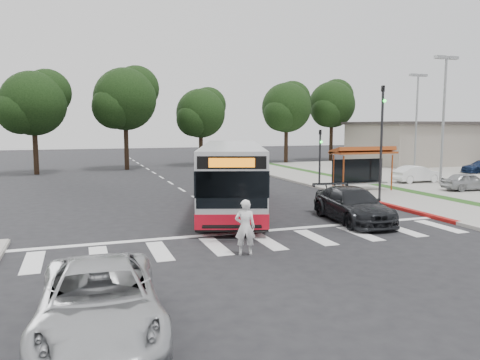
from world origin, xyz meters
name	(u,v)px	position (x,y,z in m)	size (l,w,h in m)	color
ground	(227,217)	(0.00, 0.00, 0.00)	(140.00, 140.00, 0.00)	black
sidewalk_east	(340,186)	(11.00, 8.00, 0.06)	(4.00, 40.00, 0.12)	gray
curb_east	(315,187)	(9.00, 8.00, 0.07)	(0.30, 40.00, 0.15)	#9E9991
curb_east_red	(412,211)	(9.00, -2.00, 0.08)	(0.32, 6.00, 0.15)	maroon
parking_lot	(453,177)	(23.00, 10.00, 0.05)	(18.00, 36.00, 0.10)	gray
commercial_building	(423,144)	(30.00, 22.00, 2.20)	(14.00, 10.00, 4.40)	gray
building_roof_cap	(424,123)	(30.00, 22.00, 4.55)	(14.60, 10.60, 0.30)	#383330
crosswalk_ladder	(267,242)	(0.00, -5.00, 0.01)	(18.00, 2.60, 0.01)	silver
bus_shelter	(362,156)	(10.80, 5.10, 2.35)	(4.20, 1.60, 2.86)	#994019
traffic_signal_ne_tall	(382,133)	(9.60, 1.49, 3.88)	(0.18, 0.37, 6.50)	black
traffic_signal_ne_short	(320,151)	(9.60, 8.49, 2.48)	(0.18, 0.37, 4.00)	black
lot_light_front	(444,102)	(18.00, 6.00, 5.91)	(1.90, 0.35, 9.01)	gray
lot_light_mid	(417,108)	(24.00, 16.00, 5.91)	(1.90, 0.35, 9.01)	gray
tree_ne_a	(287,107)	(16.08, 28.06, 6.39)	(6.16, 5.74, 9.30)	black
tree_ne_b	(332,104)	(23.08, 30.06, 6.92)	(6.16, 5.74, 10.02)	black
tree_north_a	(126,98)	(-1.92, 26.07, 6.92)	(6.60, 6.15, 10.17)	black
tree_north_b	(201,113)	(6.07, 28.06, 5.66)	(5.72, 5.33, 8.43)	black
tree_north_c	(34,102)	(-9.92, 24.06, 6.29)	(6.16, 5.74, 9.30)	black
transit_bus	(232,177)	(0.88, 1.89, 1.66)	(2.79, 12.89, 3.33)	silver
pedestrian	(245,227)	(-1.38, -6.39, 0.94)	(0.68, 0.45, 1.87)	white
dark_sedan	(353,205)	(5.03, -2.86, 0.76)	(2.12, 5.22, 1.52)	black
silver_suv_south	(100,301)	(-6.23, -11.07, 0.74)	(2.45, 5.30, 1.47)	#B5B7BA
parked_car_0	(468,181)	(17.36, 2.89, 0.68)	(1.36, 3.38, 1.15)	#979A9C
parked_car_1	(417,174)	(17.21, 7.54, 0.72)	(1.30, 3.74, 1.23)	white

